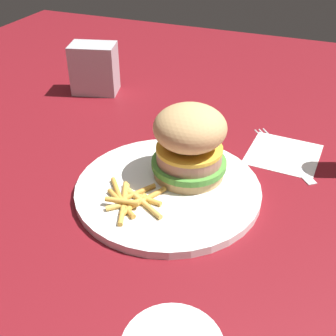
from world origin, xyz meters
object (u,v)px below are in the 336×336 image
at_px(fries_pile, 131,200).
at_px(napkin, 283,154).
at_px(fork, 283,152).
at_px(napkin_dispenser, 94,69).
at_px(plate, 168,189).
at_px(sandwich, 190,142).

xyz_separation_m(fries_pile, napkin, (0.22, -0.17, -0.01)).
xyz_separation_m(fork, napkin_dispenser, (0.10, 0.40, 0.05)).
relative_size(plate, napkin_dispenser, 2.62).
relative_size(plate, fork, 1.80).
distance_m(plate, napkin_dispenser, 0.38).
bearing_deg(napkin, fork, 38.49).
bearing_deg(fork, napkin, -141.51).
bearing_deg(fork, sandwich, 137.04).
xyz_separation_m(sandwich, fork, (0.13, -0.12, -0.06)).
xyz_separation_m(plate, sandwich, (0.04, -0.02, 0.06)).
relative_size(sandwich, fork, 0.74).
xyz_separation_m(sandwich, napkin, (0.13, -0.12, -0.06)).
xyz_separation_m(plate, napkin_dispenser, (0.27, 0.27, 0.04)).
bearing_deg(fries_pile, sandwich, -28.42).
height_order(plate, fork, plate).
bearing_deg(fries_pile, napkin_dispenser, 36.45).
distance_m(sandwich, fork, 0.18).
bearing_deg(fries_pile, fork, -37.53).
relative_size(plate, fries_pile, 2.62).
bearing_deg(fork, plate, 140.69).
height_order(sandwich, napkin, sandwich).
bearing_deg(sandwich, napkin, -43.48).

